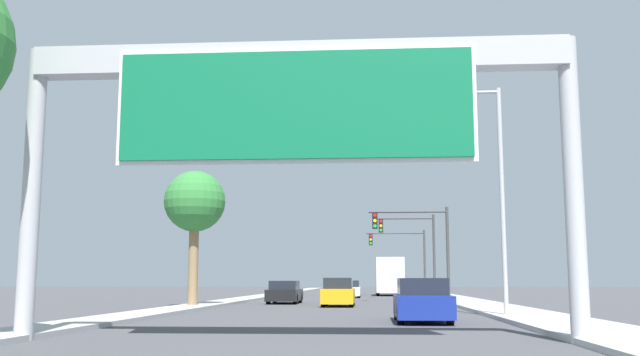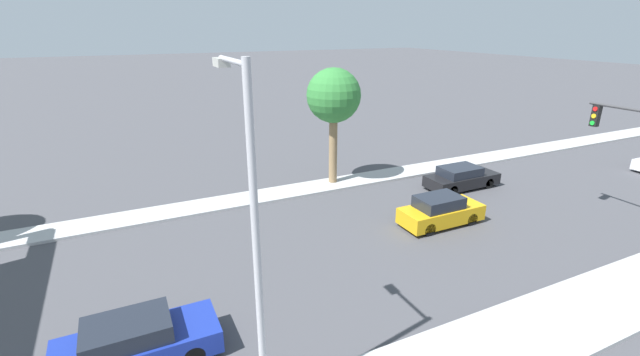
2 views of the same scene
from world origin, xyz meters
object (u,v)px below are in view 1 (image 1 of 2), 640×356
object	(u,v)px
truck_box_primary	(389,277)
traffic_light_far_intersection	(405,250)
car_mid_right	(422,301)
palm_tree_background	(195,203)
traffic_light_mid_block	(416,242)
traffic_light_near_intersection	(421,237)
car_near_center	(349,289)
car_near_left	(285,293)
sign_gantry	(295,103)
street_lamp_right	(494,181)
car_far_right	(338,293)

from	to	relation	value
truck_box_primary	traffic_light_far_intersection	distance (m)	2.82
car_mid_right	palm_tree_background	size ratio (longest dim) A/B	0.64
traffic_light_mid_block	traffic_light_far_intersection	world-z (taller)	traffic_light_mid_block
traffic_light_near_intersection	palm_tree_background	size ratio (longest dim) A/B	0.85
car_near_center	truck_box_primary	xyz separation A→B (m)	(3.50, 8.14, 1.08)
palm_tree_background	car_near_left	bearing A→B (deg)	59.35
car_near_left	traffic_light_mid_block	world-z (taller)	traffic_light_mid_block
sign_gantry	traffic_light_far_intersection	bearing A→B (deg)	84.37
traffic_light_mid_block	car_mid_right	bearing A→B (deg)	-93.30
car_near_left	palm_tree_background	distance (m)	9.24
car_mid_right	street_lamp_right	bearing A→B (deg)	42.54
car_mid_right	traffic_light_far_intersection	distance (m)	41.95
car_mid_right	traffic_light_mid_block	size ratio (longest dim) A/B	0.71
car_near_center	traffic_light_far_intersection	world-z (taller)	traffic_light_far_intersection
car_mid_right	car_far_right	xyz separation A→B (m)	(-3.50, 14.34, 0.02)
traffic_light_near_intersection	car_near_center	bearing A→B (deg)	112.71
car_near_center	car_far_right	size ratio (longest dim) A/B	1.05
sign_gantry	street_lamp_right	bearing A→B (deg)	59.52
car_far_right	traffic_light_far_intersection	distance (m)	28.09
traffic_light_far_intersection	palm_tree_background	xyz separation A→B (m)	(-12.47, -29.60, 1.30)
car_near_center	truck_box_primary	world-z (taller)	truck_box_primary
car_near_left	traffic_light_near_intersection	bearing A→B (deg)	18.16
car_mid_right	traffic_light_near_intersection	xyz separation A→B (m)	(1.57, 21.78, 3.50)
traffic_light_far_intersection	traffic_light_near_intersection	bearing A→B (deg)	-89.64
street_lamp_right	traffic_light_near_intersection	bearing A→B (deg)	94.54
street_lamp_right	palm_tree_background	bearing A→B (deg)	146.43
car_mid_right	truck_box_primary	bearing A→B (deg)	90.00
sign_gantry	car_far_right	bearing A→B (deg)	90.00
car_mid_right	truck_box_primary	world-z (taller)	truck_box_primary
car_far_right	street_lamp_right	size ratio (longest dim) A/B	0.48
truck_box_primary	palm_tree_background	xyz separation A→B (m)	(-11.03, -29.86, 3.72)
sign_gantry	car_near_center	size ratio (longest dim) A/B	2.99
car_mid_right	car_near_left	distance (m)	20.22
street_lamp_right	traffic_light_far_intersection	bearing A→B (deg)	92.40
sign_gantry	traffic_light_near_intersection	world-z (taller)	sign_gantry
traffic_light_near_intersection	car_far_right	bearing A→B (deg)	-124.28
street_lamp_right	sign_gantry	bearing A→B (deg)	-120.48
car_far_right	car_near_left	bearing A→B (deg)	127.11
car_mid_right	car_near_center	xyz separation A→B (m)	(-3.50, 33.89, -0.04)
car_mid_right	traffic_light_far_intersection	bearing A→B (deg)	88.02
car_mid_right	car_near_center	world-z (taller)	car_mid_right
car_far_right	palm_tree_background	bearing A→B (deg)	-163.94
car_near_left	street_lamp_right	size ratio (longest dim) A/B	0.52
traffic_light_near_intersection	street_lamp_right	size ratio (longest dim) A/B	0.69
car_mid_right	palm_tree_background	world-z (taller)	palm_tree_background
truck_box_primary	street_lamp_right	xyz separation A→B (m)	(3.07, -39.21, 3.47)
street_lamp_right	truck_box_primary	bearing A→B (deg)	94.48
truck_box_primary	traffic_light_near_intersection	distance (m)	20.46
car_near_center	truck_box_primary	size ratio (longest dim) A/B	0.55
car_mid_right	traffic_light_mid_block	bearing A→B (deg)	86.70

